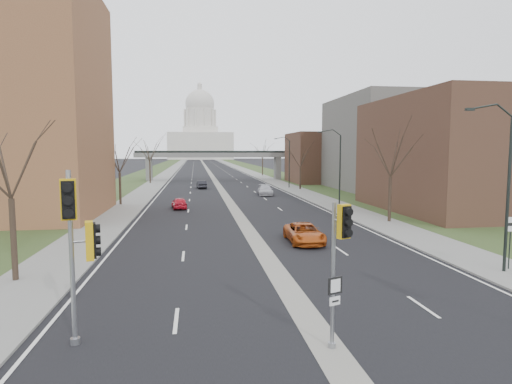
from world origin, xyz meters
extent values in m
plane|color=black|center=(0.00, 0.00, 0.00)|extent=(700.00, 700.00, 0.00)
cube|color=black|center=(0.00, 150.00, 0.01)|extent=(20.00, 600.00, 0.01)
cube|color=gray|center=(0.00, 150.00, 0.00)|extent=(1.20, 600.00, 0.02)
cube|color=gray|center=(12.00, 150.00, 0.06)|extent=(4.00, 600.00, 0.12)
cube|color=gray|center=(-12.00, 150.00, 0.06)|extent=(4.00, 600.00, 0.12)
cube|color=#2D411E|center=(18.00, 150.00, 0.05)|extent=(8.00, 600.00, 0.10)
cube|color=#2D411E|center=(-18.00, 150.00, 0.05)|extent=(8.00, 600.00, 0.10)
cube|color=brown|center=(24.00, 28.00, 6.00)|extent=(16.00, 20.00, 12.00)
cube|color=#5E5C55|center=(28.00, 52.00, 7.50)|extent=(18.00, 22.00, 15.00)
cube|color=brown|center=(22.00, 70.00, 5.00)|extent=(14.00, 14.00, 10.00)
cube|color=slate|center=(-14.00, 80.00, 2.50)|extent=(1.20, 2.50, 5.00)
cube|color=slate|center=(14.00, 80.00, 2.50)|extent=(1.20, 2.50, 5.00)
cube|color=slate|center=(0.00, 80.00, 5.50)|extent=(34.00, 3.00, 1.00)
cube|color=black|center=(0.00, 80.00, 6.20)|extent=(34.00, 0.15, 0.50)
cube|color=silver|center=(0.00, 320.00, 10.00)|extent=(48.00, 42.00, 20.00)
cube|color=silver|center=(0.00, 320.00, 22.00)|extent=(26.00, 26.00, 5.00)
cylinder|color=silver|center=(0.00, 320.00, 31.00)|extent=(22.00, 22.00, 14.00)
sphere|color=silver|center=(0.00, 320.00, 42.00)|extent=(22.00, 22.00, 22.00)
cylinder|color=silver|center=(0.00, 320.00, 53.50)|extent=(3.60, 3.60, 4.50)
cylinder|color=black|center=(11.80, 6.00, 4.12)|extent=(0.16, 0.16, 8.00)
cube|color=black|center=(9.50, 6.00, 8.47)|extent=(0.45, 0.18, 0.14)
cylinder|color=black|center=(11.80, 32.00, 4.12)|extent=(0.16, 0.16, 8.00)
cube|color=black|center=(9.50, 32.00, 8.47)|extent=(0.45, 0.18, 0.14)
cylinder|color=black|center=(11.80, 58.00, 4.12)|extent=(0.16, 0.16, 8.00)
cube|color=black|center=(9.50, 58.00, 8.47)|extent=(0.45, 0.18, 0.14)
cylinder|color=#382B21|center=(-13.00, 8.00, 2.12)|extent=(0.28, 0.28, 4.00)
cylinder|color=#382B21|center=(-13.00, 38.00, 2.00)|extent=(0.28, 0.28, 3.75)
cylinder|color=#382B21|center=(-13.00, 72.00, 2.25)|extent=(0.28, 0.28, 4.25)
cylinder|color=#382B21|center=(13.00, 22.00, 2.12)|extent=(0.28, 0.28, 4.00)
cylinder|color=#382B21|center=(13.00, 55.00, 1.87)|extent=(0.28, 0.28, 3.50)
cylinder|color=#382B21|center=(13.00, 95.00, 2.25)|extent=(0.28, 0.28, 4.25)
cylinder|color=gray|center=(-8.23, 0.48, 2.90)|extent=(0.16, 0.16, 5.81)
cylinder|color=gray|center=(-8.23, 0.48, 0.11)|extent=(0.31, 0.31, 0.22)
cube|color=#C4970B|center=(-8.11, -0.07, 4.91)|extent=(0.56, 0.54, 1.28)
cube|color=#C4970B|center=(-7.69, 0.60, 3.46)|extent=(0.54, 0.56, 1.28)
cylinder|color=gray|center=(0.13, -0.98, 2.40)|extent=(0.13, 0.13, 4.80)
cylinder|color=gray|center=(0.13, -0.98, 0.09)|extent=(0.26, 0.26, 0.18)
cube|color=#C4970B|center=(0.30, -1.41, 4.25)|extent=(0.50, 0.49, 1.06)
cube|color=black|center=(0.13, -0.98, 2.12)|extent=(0.53, 0.24, 0.55)
cube|color=silver|center=(0.13, -0.98, 1.62)|extent=(0.40, 0.19, 0.28)
cylinder|color=black|center=(12.34, 6.35, 1.33)|extent=(0.07, 0.07, 2.42)
cube|color=silver|center=(12.34, 6.35, 2.54)|extent=(0.61, 0.09, 0.77)
imported|color=red|center=(-6.01, 33.96, 0.64)|extent=(1.97, 3.93, 1.28)
imported|color=black|center=(-3.18, 59.41, 0.67)|extent=(1.83, 4.21, 1.35)
imported|color=#B24913|center=(3.30, 14.81, 0.68)|extent=(2.36, 4.94, 1.36)
imported|color=#ADAEB5|center=(5.87, 47.28, 0.73)|extent=(2.52, 5.20, 1.46)
camera|label=1|loc=(-4.21, -13.90, 6.41)|focal=30.00mm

